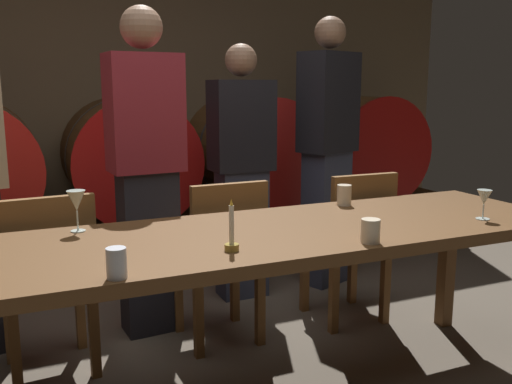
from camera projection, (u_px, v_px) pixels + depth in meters
name	position (u px, v px, depth m)	size (l,w,h in m)	color
back_wall	(110.00, 85.00, 4.48)	(6.23, 0.24, 2.71)	brown
barrel_shelf	(129.00, 241.00, 4.20)	(5.61, 0.90, 0.39)	brown
wine_barrel_center	(127.00, 158.00, 4.08)	(0.88, 0.93, 0.88)	#513319
wine_barrel_right	(251.00, 152.00, 4.47)	(0.88, 0.93, 0.88)	brown
wine_barrel_far_right	(355.00, 147.00, 4.86)	(0.88, 0.93, 0.88)	brown
dining_table	(268.00, 247.00, 2.28)	(2.69, 0.78, 0.77)	brown
chair_left	(49.00, 277.00, 2.54)	(0.43, 0.43, 0.88)	brown
chair_center	(222.00, 255.00, 2.88)	(0.41, 0.41, 0.88)	brown
chair_right	(352.00, 240.00, 3.16)	(0.40, 0.40, 0.88)	brown
guest_center_left	(147.00, 170.00, 2.98)	(0.40, 0.27, 1.75)	black
guest_center_right	(242.00, 171.00, 3.52)	(0.38, 0.24, 1.60)	#33384C
guest_far_right	(327.00, 151.00, 3.73)	(0.44, 0.36, 1.79)	#33384C
candle_center	(232.00, 237.00, 1.97)	(0.05, 0.05, 0.19)	olive
wine_glass_left	(76.00, 202.00, 2.23)	(0.07, 0.07, 0.17)	silver
wine_glass_center	(484.00, 199.00, 2.44)	(0.06, 0.06, 0.13)	silver
cup_center_left	(116.00, 263.00, 1.69)	(0.06, 0.06, 0.10)	silver
cup_center_right	(370.00, 231.00, 2.08)	(0.07, 0.07, 0.09)	beige
cup_far_right	(344.00, 195.00, 2.74)	(0.07, 0.07, 0.10)	beige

